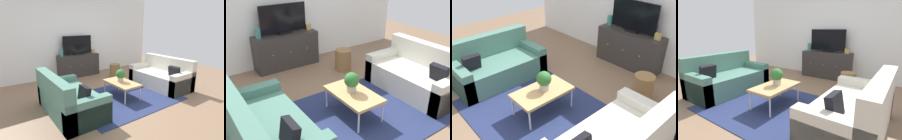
% 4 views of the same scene
% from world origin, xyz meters
% --- Properties ---
extents(ground_plane, '(10.00, 10.00, 0.00)m').
position_xyz_m(ground_plane, '(0.00, 0.00, 0.00)').
color(ground_plane, '#84664C').
extents(wall_back, '(6.40, 0.12, 2.70)m').
position_xyz_m(wall_back, '(0.00, 2.55, 1.35)').
color(wall_back, white).
rests_on(wall_back, ground_plane).
extents(area_rug, '(2.50, 1.90, 0.01)m').
position_xyz_m(area_rug, '(0.00, -0.15, 0.01)').
color(area_rug, navy).
rests_on(area_rug, ground_plane).
extents(couch_left_side, '(0.88, 1.67, 0.84)m').
position_xyz_m(couch_left_side, '(-1.44, -0.10, 0.28)').
color(couch_left_side, '#4C7A6B').
rests_on(couch_left_side, ground_plane).
extents(coffee_table, '(0.53, 0.90, 0.39)m').
position_xyz_m(coffee_table, '(-0.02, -0.07, 0.36)').
color(coffee_table, tan).
rests_on(coffee_table, ground_plane).
extents(potted_plant, '(0.23, 0.23, 0.31)m').
position_xyz_m(potted_plant, '(-0.02, -0.03, 0.57)').
color(potted_plant, '#B7B2A8').
rests_on(potted_plant, coffee_table).
extents(tv_console, '(1.39, 0.47, 0.75)m').
position_xyz_m(tv_console, '(-0.05, 2.27, 0.37)').
color(tv_console, '#332D2B').
rests_on(tv_console, ground_plane).
extents(flat_screen_tv, '(1.02, 0.16, 0.63)m').
position_xyz_m(flat_screen_tv, '(-0.05, 2.29, 1.06)').
color(flat_screen_tv, black).
rests_on(flat_screen_tv, tv_console).
extents(glass_vase, '(0.11, 0.11, 0.21)m').
position_xyz_m(glass_vase, '(-0.63, 2.27, 0.86)').
color(glass_vase, teal).
rests_on(glass_vase, tv_console).
extents(mantel_clock, '(0.11, 0.07, 0.13)m').
position_xyz_m(mantel_clock, '(0.52, 2.27, 0.81)').
color(mantel_clock, tan).
rests_on(mantel_clock, tv_console).
extents(wicker_basket, '(0.34, 0.34, 0.46)m').
position_xyz_m(wicker_basket, '(0.85, 1.39, 0.23)').
color(wicker_basket, olive).
rests_on(wicker_basket, ground_plane).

